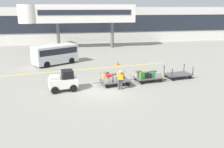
{
  "coord_description": "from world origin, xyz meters",
  "views": [
    {
      "loc": [
        -2.41,
        -17.55,
        6.24
      ],
      "look_at": [
        0.92,
        0.92,
        1.05
      ],
      "focal_mm": 39.6,
      "sensor_mm": 36.0,
      "label": 1
    }
  ],
  "objects": [
    {
      "name": "baggage_tug",
      "position": [
        -2.87,
        0.64,
        0.75
      ],
      "size": [
        2.25,
        1.52,
        1.58
      ],
      "color": "white",
      "rests_on": "ground_plane"
    },
    {
      "name": "baggage_cart_lead",
      "position": [
        1.1,
        1.34,
        0.52
      ],
      "size": [
        3.08,
        1.75,
        1.1
      ],
      "color": "#4C4C4F",
      "rests_on": "ground_plane"
    },
    {
      "name": "terminal_building",
      "position": [
        0.0,
        25.97,
        3.03
      ],
      "size": [
        57.97,
        2.51,
        6.04
      ],
      "color": "beige",
      "rests_on": "ground_plane"
    },
    {
      "name": "baggage_cart_middle",
      "position": [
        4.18,
        1.8,
        0.51
      ],
      "size": [
        3.08,
        1.75,
        1.1
      ],
      "color": "#4C4C4F",
      "rests_on": "ground_plane"
    },
    {
      "name": "baggage_cart_tail",
      "position": [
        7.15,
        2.28,
        0.35
      ],
      "size": [
        3.08,
        1.75,
        1.1
      ],
      "color": "#4C4C4F",
      "rests_on": "ground_plane"
    },
    {
      "name": "jet_bridge",
      "position": [
        -1.37,
        19.99,
        5.1
      ],
      "size": [
        16.9,
        3.0,
        6.46
      ],
      "color": "silver",
      "rests_on": "ground_plane"
    },
    {
      "name": "apron_lead_line",
      "position": [
        -1.15,
        6.89,
        0.0
      ],
      "size": [
        18.73,
        3.19,
        0.01
      ],
      "primitive_type": "cube",
      "rotation": [
        0.0,
        0.0,
        0.16
      ],
      "color": "yellow",
      "rests_on": "ground_plane"
    },
    {
      "name": "baggage_handler",
      "position": [
        1.41,
        0.11,
        0.87
      ],
      "size": [
        0.45,
        0.47,
        1.56
      ],
      "color": "#4C4C4C",
      "rests_on": "ground_plane"
    },
    {
      "name": "ground_plane",
      "position": [
        0.0,
        0.0,
        0.0
      ],
      "size": [
        120.0,
        120.0,
        0.0
      ],
      "primitive_type": "plane",
      "color": "gray"
    },
    {
      "name": "shuttle_van",
      "position": [
        -3.82,
        9.82,
        1.23
      ],
      "size": [
        5.11,
        4.05,
        2.1
      ],
      "color": "silver",
      "rests_on": "ground_plane"
    },
    {
      "name": "safety_cone_near",
      "position": [
        2.81,
        8.15,
        0.28
      ],
      "size": [
        0.36,
        0.36,
        0.55
      ],
      "primitive_type": "cone",
      "color": "#EA590F",
      "rests_on": "ground_plane"
    }
  ]
}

